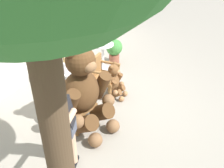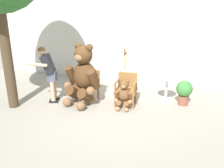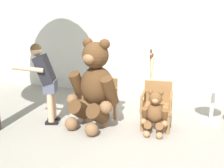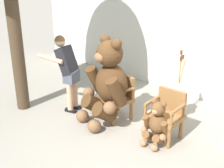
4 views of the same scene
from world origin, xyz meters
TOP-DOWN VIEW (x-y plane):
  - ground_plane at (0.00, 0.00)m, footprint 60.00×60.00m
  - back_wall at (0.00, 2.40)m, footprint 10.00×0.16m
  - wooden_chair_left at (-0.55, 0.47)m, footprint 0.67×0.64m
  - wooden_chair_right at (0.56, 0.47)m, footprint 0.59×0.55m
  - teddy_bear_large at (-0.58, 0.21)m, footprint 1.04×1.04m
  - teddy_bear_small at (0.56, 0.19)m, footprint 0.48×0.46m
  - person_visitor at (-1.50, 0.01)m, footprint 0.71×0.62m
  - white_stool at (0.33, 1.28)m, footprint 0.34×0.34m
  - brush_bucket at (0.32, 1.28)m, footprint 0.22×0.22m

SIDE VIEW (x-z plane):
  - ground_plane at x=0.00m, z-range 0.00..0.00m
  - white_stool at x=0.33m, z-range 0.13..0.59m
  - teddy_bear_small at x=0.56m, z-range -0.01..0.79m
  - wooden_chair_left at x=-0.55m, z-range 0.03..0.89m
  - wooden_chair_right at x=0.56m, z-range 0.03..0.89m
  - brush_bucket at x=0.32m, z-range 0.18..1.09m
  - teddy_bear_large at x=-0.58m, z-range -0.02..1.64m
  - person_visitor at x=-1.50m, z-range 0.14..1.70m
  - back_wall at x=0.00m, z-range 0.00..2.80m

